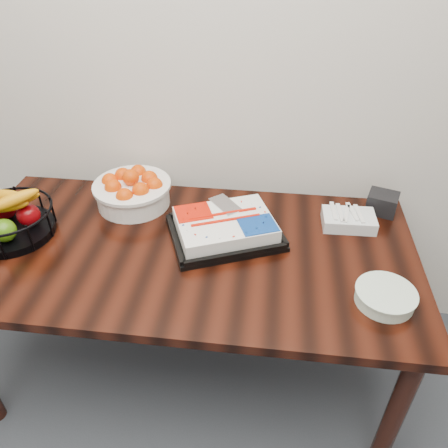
# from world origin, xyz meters

# --- Properties ---
(table) EXTENTS (1.80, 0.90, 0.75)m
(table) POSITION_xyz_m (0.00, 2.00, 0.66)
(table) COLOR black
(table) RESTS_ON ground
(cake_tray) EXTENTS (0.53, 0.48, 0.09)m
(cake_tray) POSITION_xyz_m (0.14, 2.09, 0.79)
(cake_tray) COLOR black
(cake_tray) RESTS_ON table
(tangerine_bowl) EXTENTS (0.34, 0.34, 0.22)m
(tangerine_bowl) POSITION_xyz_m (-0.29, 2.28, 0.84)
(tangerine_bowl) COLOR white
(tangerine_bowl) RESTS_ON table
(fruit_basket) EXTENTS (0.35, 0.35, 0.19)m
(fruit_basket) POSITION_xyz_m (-0.72, 2.00, 0.83)
(fruit_basket) COLOR black
(fruit_basket) RESTS_ON table
(plate_stack) EXTENTS (0.20, 0.20, 0.05)m
(plate_stack) POSITION_xyz_m (0.72, 1.79, 0.78)
(plate_stack) COLOR white
(plate_stack) RESTS_ON table
(fork_bag) EXTENTS (0.22, 0.15, 0.06)m
(fork_bag) POSITION_xyz_m (0.65, 2.22, 0.78)
(fork_bag) COLOR silver
(fork_bag) RESTS_ON table
(napkin_box) EXTENTS (0.15, 0.14, 0.09)m
(napkin_box) POSITION_xyz_m (0.80, 2.35, 0.79)
(napkin_box) COLOR black
(napkin_box) RESTS_ON table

